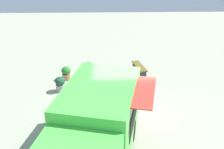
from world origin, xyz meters
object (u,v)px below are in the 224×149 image
Objects in this scene: plaza_bench at (139,68)px; planter_flowering_near at (89,68)px; planter_flowering_far at (66,73)px; food_truck at (96,131)px; planter_flowering_side at (60,84)px.

planter_flowering_near is at bearing 87.82° from plaza_bench.
planter_flowering_far is 3.94m from plaza_bench.
planter_flowering_far is at bearing 16.15° from food_truck.
plaza_bench is (6.56, -2.17, -0.81)m from food_truck.
planter_flowering_side reaches higher than planter_flowering_far.
food_truck is 6.96m from plaza_bench.
planter_flowering_far is at bearing 122.38° from planter_flowering_near.
food_truck is 3.32× the size of plaza_bench.
planter_flowering_near reaches higher than plaza_bench.
food_truck is at bearing -163.85° from planter_flowering_far.
planter_flowering_near is 0.43× the size of plaza_bench.
food_truck reaches higher than planter_flowering_side.
food_truck reaches higher than plaza_bench.
food_truck is 7.19× the size of planter_flowering_far.
plaza_bench is (1.87, -4.01, -0.05)m from planter_flowering_side.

